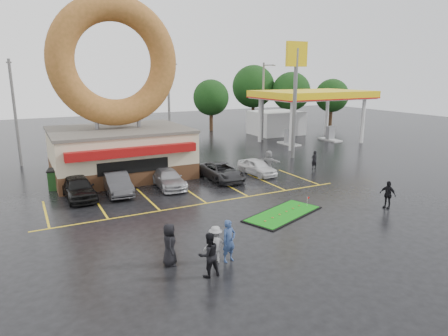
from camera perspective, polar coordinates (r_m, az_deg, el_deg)
name	(u,v)px	position (r m, az deg, el deg)	size (l,w,h in m)	color
ground	(233,221)	(21.97, 1.28, -7.56)	(120.00, 120.00, 0.00)	black
donut_shop	(118,118)	(31.89, -14.90, 6.88)	(10.20, 8.70, 13.50)	#472B19
gas_station	(296,108)	(49.23, 10.20, 8.40)	(12.30, 13.65, 5.90)	silver
shell_sign	(296,78)	(37.70, 10.20, 12.51)	(2.20, 0.36, 10.60)	slate
streetlight_left	(15,111)	(38.02, -27.72, 7.27)	(0.40, 2.21, 9.00)	slate
streetlight_mid	(169,104)	(41.41, -7.83, 9.07)	(0.40, 2.21, 9.00)	slate
streetlight_right	(263,100)	(47.64, 5.65, 9.69)	(0.40, 2.21, 9.00)	slate
tree_far_a	(291,92)	(59.96, 9.57, 10.73)	(5.60, 5.60, 8.00)	#332114
tree_far_b	(332,96)	(62.27, 15.16, 9.94)	(4.90, 4.90, 7.00)	#332114
tree_far_c	(253,87)	(61.00, 4.22, 11.53)	(6.30, 6.30, 9.00)	#332114
tree_far_d	(211,98)	(55.48, -1.87, 10.02)	(4.90, 4.90, 7.00)	#332114
car_black	(79,188)	(27.11, -20.06, -2.65)	(1.74, 4.33, 1.47)	black
car_dgrey	(117,183)	(27.49, -15.04, -2.13)	(1.50, 4.29, 1.41)	#303032
car_silver	(168,179)	(28.32, -7.98, -1.51)	(1.75, 4.30, 1.25)	#99999E
car_grey	(222,172)	(29.95, -0.36, -0.50)	(2.15, 4.65, 1.29)	#28282A
car_white	(257,167)	(31.56, 4.75, 0.16)	(1.51, 3.76, 1.28)	silver
person_blue	(229,241)	(17.22, 0.70, -10.37)	(0.67, 0.44, 1.85)	navy
person_blackjkt	(209,255)	(16.06, -2.18, -12.29)	(0.89, 0.69, 1.82)	black
person_hoodie	(216,244)	(17.19, -1.20, -10.84)	(1.05, 0.60, 1.62)	gray
person_bystander	(170,244)	(17.07, -7.79, -10.77)	(0.89, 0.58, 1.83)	black
person_cameraman	(388,195)	(25.63, 22.34, -3.53)	(0.98, 0.41, 1.67)	black
person_walker_near	(269,163)	(31.63, 6.40, 0.78)	(1.81, 0.58, 1.95)	gray
person_walker_far	(314,160)	(34.20, 12.76, 1.13)	(0.56, 0.37, 1.54)	black
dumpster	(63,179)	(30.01, -22.03, -1.48)	(1.80, 1.20, 1.30)	#193E18
putting_green	(283,214)	(23.14, 8.43, -6.49)	(5.48, 3.82, 0.63)	black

